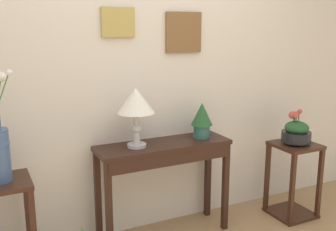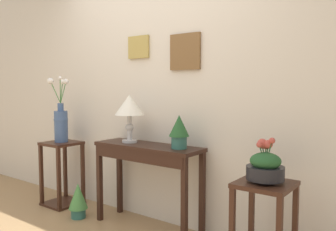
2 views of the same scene
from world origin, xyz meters
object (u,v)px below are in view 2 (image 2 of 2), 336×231
(table_lamp, at_px, (129,108))
(flower_vase_tall_left, at_px, (61,121))
(pedestal_stand_left, at_px, (62,173))
(planter_bowl_wide_right, at_px, (265,166))
(potted_plant_floor, at_px, (78,199))
(pedestal_stand_right, at_px, (264,231))
(potted_plant_on_console, at_px, (179,130))
(console_table, at_px, (146,160))

(table_lamp, xyz_separation_m, flower_vase_tall_left, (-0.97, -0.07, -0.18))
(pedestal_stand_left, relative_size, planter_bowl_wide_right, 2.34)
(flower_vase_tall_left, bearing_deg, planter_bowl_wide_right, -2.86)
(table_lamp, height_order, potted_plant_floor, table_lamp)
(planter_bowl_wide_right, xyz_separation_m, potted_plant_floor, (-1.93, -0.04, -0.60))
(flower_vase_tall_left, distance_m, pedestal_stand_right, 2.48)
(potted_plant_on_console, relative_size, pedestal_stand_right, 0.43)
(flower_vase_tall_left, bearing_deg, potted_plant_on_console, 2.80)
(pedestal_stand_left, bearing_deg, table_lamp, 4.08)
(console_table, distance_m, pedestal_stand_right, 1.25)
(pedestal_stand_right, bearing_deg, potted_plant_floor, -178.87)
(potted_plant_on_console, bearing_deg, pedestal_stand_right, -13.08)
(flower_vase_tall_left, height_order, planter_bowl_wide_right, flower_vase_tall_left)
(planter_bowl_wide_right, bearing_deg, console_table, 171.92)
(console_table, height_order, planter_bowl_wide_right, planter_bowl_wide_right)
(console_table, height_order, potted_plant_floor, console_table)
(table_lamp, bearing_deg, console_table, -5.25)
(planter_bowl_wide_right, bearing_deg, pedestal_stand_left, 177.10)
(table_lamp, xyz_separation_m, pedestal_stand_left, (-0.98, -0.07, -0.77))
(pedestal_stand_left, relative_size, potted_plant_floor, 1.99)
(potted_plant_on_console, distance_m, planter_bowl_wide_right, 0.89)
(potted_plant_on_console, height_order, pedestal_stand_left, potted_plant_on_console)
(table_lamp, distance_m, potted_plant_on_console, 0.60)
(console_table, bearing_deg, potted_plant_floor, -163.89)
(flower_vase_tall_left, bearing_deg, table_lamp, 4.19)
(flower_vase_tall_left, height_order, potted_plant_floor, flower_vase_tall_left)
(table_lamp, xyz_separation_m, potted_plant_on_console, (0.58, 0.00, -0.17))
(pedestal_stand_right, relative_size, planter_bowl_wide_right, 2.22)
(pedestal_stand_left, bearing_deg, flower_vase_tall_left, -77.38)
(pedestal_stand_right, bearing_deg, console_table, 171.85)
(console_table, distance_m, table_lamp, 0.53)
(flower_vase_tall_left, relative_size, pedestal_stand_right, 1.07)
(potted_plant_floor, bearing_deg, pedestal_stand_right, 1.13)
(pedestal_stand_left, xyz_separation_m, planter_bowl_wide_right, (2.40, -0.12, 0.43))
(pedestal_stand_left, distance_m, pedestal_stand_right, 2.41)
(pedestal_stand_right, bearing_deg, potted_plant_on_console, 166.92)
(console_table, bearing_deg, potted_plant_on_console, 4.14)
(console_table, relative_size, potted_plant_floor, 3.00)
(pedestal_stand_right, bearing_deg, planter_bowl_wide_right, 120.76)
(table_lamp, bearing_deg, pedestal_stand_right, -7.69)
(table_lamp, height_order, potted_plant_on_console, table_lamp)
(pedestal_stand_left, xyz_separation_m, potted_plant_floor, (0.47, -0.16, -0.16))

